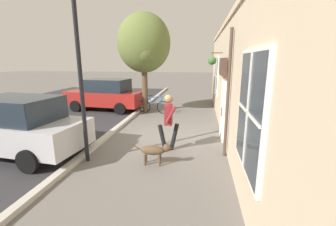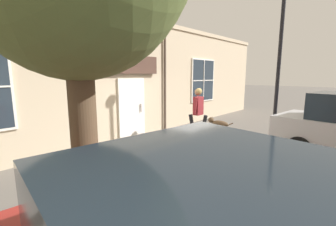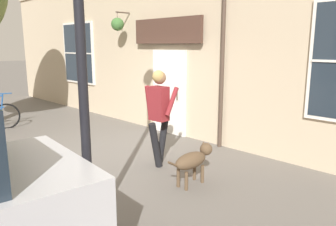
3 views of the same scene
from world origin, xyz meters
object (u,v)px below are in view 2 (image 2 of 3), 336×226
street_lamp (281,36)px  dog_on_leash (219,124)px  leaning_bicycle (80,206)px  pedestrian_walking (198,108)px

street_lamp → dog_on_leash: bearing=-178.8°
dog_on_leash → leaning_bicycle: bearing=-77.7°
pedestrian_walking → dog_on_leash: 1.25m
dog_on_leash → street_lamp: size_ratio=0.21×
dog_on_leash → leaning_bicycle: 6.17m
leaning_bicycle → dog_on_leash: bearing=102.3°
dog_on_leash → street_lamp: bearing=1.2°
dog_on_leash → leaning_bicycle: (1.31, -6.03, -0.03)m
leaning_bicycle → street_lamp: street_lamp is taller
pedestrian_walking → leaning_bicycle: 5.28m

